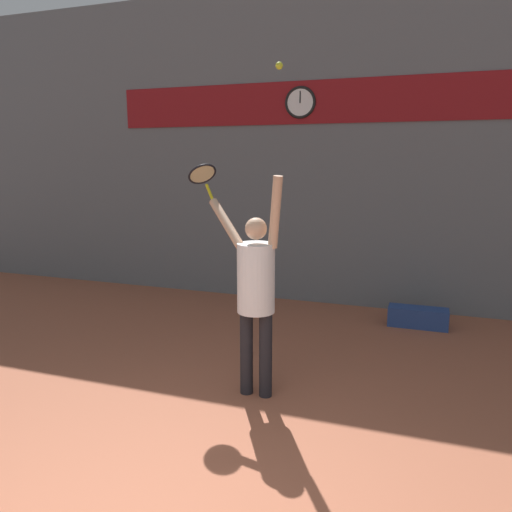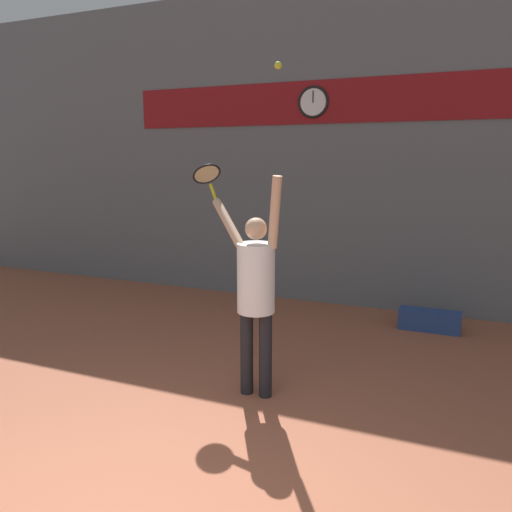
% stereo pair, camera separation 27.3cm
% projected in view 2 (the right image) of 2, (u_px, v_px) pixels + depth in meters
% --- Properties ---
extents(back_wall, '(18.00, 0.10, 5.00)m').
position_uv_depth(back_wall, '(343.00, 149.00, 7.78)').
color(back_wall, slate).
rests_on(back_wall, ground_plane).
extents(sponsor_banner, '(7.26, 0.02, 0.65)m').
position_uv_depth(sponsor_banner, '(343.00, 101.00, 7.59)').
color(sponsor_banner, maroon).
extents(scoreboard_clock, '(0.50, 0.05, 0.50)m').
position_uv_depth(scoreboard_clock, '(313.00, 102.00, 7.75)').
color(scoreboard_clock, white).
extents(tennis_player, '(0.94, 0.59, 2.20)m').
position_uv_depth(tennis_player, '(256.00, 286.00, 4.85)').
color(tennis_player, black).
rests_on(tennis_player, ground_plane).
extents(tennis_racket, '(0.41, 0.40, 0.40)m').
position_uv_depth(tennis_racket, '(207.00, 176.00, 5.40)').
color(tennis_racket, yellow).
extents(tennis_ball, '(0.07, 0.07, 0.07)m').
position_uv_depth(tennis_ball, '(278.00, 65.00, 4.30)').
color(tennis_ball, '#CCDB2D').
extents(equipment_bag, '(0.82, 0.29, 0.28)m').
position_uv_depth(equipment_bag, '(429.00, 320.00, 6.94)').
color(equipment_bag, navy).
rests_on(equipment_bag, ground_plane).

